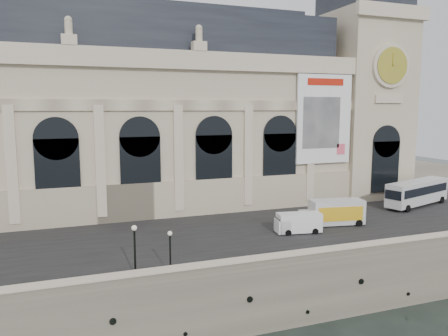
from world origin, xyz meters
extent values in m
cube|color=gray|center=(0.00, 35.00, 3.00)|extent=(160.00, 70.00, 6.00)
cube|color=#2D2D2D|center=(0.00, 14.00, 6.03)|extent=(160.00, 24.00, 0.06)
cube|color=gray|center=(0.00, 0.60, 6.55)|extent=(160.00, 1.20, 1.10)
cube|color=beige|center=(0.00, 0.60, 7.15)|extent=(160.00, 1.40, 0.12)
cube|color=beige|center=(-6.00, 31.00, 17.00)|extent=(68.00, 18.00, 22.00)
cube|color=beige|center=(-6.00, 21.85, 8.50)|extent=(68.60, 0.40, 5.00)
cube|color=beige|center=(-6.00, 21.70, 26.80)|extent=(69.00, 0.80, 2.40)
cube|color=beige|center=(-6.00, 21.85, 21.00)|extent=(68.00, 0.30, 1.40)
cube|color=#242930|center=(-6.00, 31.00, 31.00)|extent=(64.00, 15.00, 6.00)
cube|color=#242930|center=(-6.00, 31.00, 34.50)|extent=(56.00, 10.00, 1.20)
cube|color=beige|center=(-19.00, 21.75, 14.00)|extent=(1.20, 0.50, 14.00)
cube|color=black|center=(-14.00, 21.82, 12.50)|extent=(5.20, 0.25, 9.00)
cylinder|color=black|center=(-14.00, 21.82, 17.00)|extent=(5.20, 0.25, 5.20)
cube|color=beige|center=(-9.00, 21.75, 14.00)|extent=(1.20, 0.50, 14.00)
cube|color=black|center=(-4.00, 21.82, 12.50)|extent=(5.20, 0.25, 9.00)
cylinder|color=black|center=(-4.00, 21.82, 17.00)|extent=(5.20, 0.25, 5.20)
cube|color=beige|center=(1.00, 21.75, 14.00)|extent=(1.20, 0.50, 14.00)
cube|color=black|center=(6.00, 21.82, 12.50)|extent=(5.20, 0.25, 9.00)
cylinder|color=black|center=(6.00, 21.82, 17.00)|extent=(5.20, 0.25, 5.20)
cube|color=beige|center=(11.00, 21.75, 14.00)|extent=(1.20, 0.50, 14.00)
cube|color=black|center=(16.00, 21.82, 12.50)|extent=(5.20, 0.25, 9.00)
cylinder|color=black|center=(16.00, 21.82, 17.00)|extent=(5.20, 0.25, 5.20)
cube|color=beige|center=(21.00, 21.75, 14.00)|extent=(1.20, 0.50, 14.00)
cube|color=white|center=(23.00, 21.55, 19.00)|extent=(9.00, 0.35, 13.00)
cube|color=#B21A0B|center=(23.00, 21.35, 24.40)|extent=(6.00, 0.06, 1.00)
cube|color=gray|center=(22.50, 21.35, 18.50)|extent=(6.20, 0.06, 7.50)
cube|color=#ED536C|center=(26.00, 21.35, 14.50)|extent=(1.40, 0.06, 1.60)
cube|color=beige|center=(34.00, 28.00, 21.00)|extent=(12.00, 14.00, 30.00)
cube|color=beige|center=(34.00, 20.70, 35.00)|extent=(13.00, 0.80, 2.00)
cylinder|color=beige|center=(34.00, 20.75, 27.00)|extent=(6.60, 0.50, 6.60)
cylinder|color=black|center=(34.00, 20.45, 27.00)|extent=(5.40, 0.15, 5.40)
cylinder|color=gold|center=(34.00, 20.38, 27.00)|extent=(5.50, 0.06, 5.50)
cube|color=gold|center=(34.00, 20.30, 27.90)|extent=(0.14, 0.05, 2.00)
cube|color=gold|center=(34.60, 20.30, 27.00)|extent=(1.40, 0.05, 0.14)
cube|color=black|center=(34.00, 20.85, 11.50)|extent=(5.00, 0.25, 8.00)
cube|color=silver|center=(36.27, 16.30, 8.17)|extent=(13.26, 6.54, 3.37)
cube|color=black|center=(30.04, 14.32, 8.50)|extent=(0.83, 2.41, 1.30)
cube|color=black|center=(36.69, 14.97, 8.61)|extent=(11.42, 3.70, 1.20)
cube|color=black|center=(35.85, 17.63, 8.61)|extent=(11.42, 3.70, 1.20)
cylinder|color=black|center=(32.02, 13.52, 6.54)|extent=(1.13, 0.64, 1.09)
cylinder|color=black|center=(31.20, 16.11, 6.54)|extent=(1.13, 0.64, 1.09)
cylinder|color=black|center=(41.34, 16.49, 6.54)|extent=(1.13, 0.64, 1.09)
cylinder|color=black|center=(40.52, 19.08, 6.54)|extent=(1.13, 0.64, 1.09)
cube|color=white|center=(12.51, 9.83, 7.28)|extent=(5.39, 2.80, 2.19)
cube|color=white|center=(10.48, 10.16, 6.95)|extent=(1.74, 2.20, 1.52)
cube|color=black|center=(9.96, 10.25, 7.47)|extent=(0.33, 1.70, 0.76)
cylinder|color=black|center=(10.73, 9.11, 6.36)|extent=(0.75, 0.35, 0.72)
cylinder|color=black|center=(11.05, 11.08, 6.36)|extent=(0.75, 0.35, 0.72)
cylinder|color=black|center=(13.97, 8.58, 6.36)|extent=(0.75, 0.35, 0.72)
cylinder|color=black|center=(14.29, 10.55, 6.36)|extent=(0.75, 0.35, 0.72)
cube|color=silver|center=(18.71, 11.35, 7.72)|extent=(6.99, 3.64, 2.99)
cube|color=gold|center=(18.49, 10.06, 7.72)|extent=(5.69, 1.03, 1.77)
cube|color=#B21A0B|center=(18.49, 10.06, 7.72)|extent=(3.28, 0.60, 0.67)
cube|color=silver|center=(15.00, 11.99, 7.05)|extent=(2.16, 2.70, 1.66)
cylinder|color=black|center=(15.44, 10.62, 6.44)|extent=(0.93, 0.46, 0.89)
cylinder|color=black|center=(15.87, 13.13, 6.44)|extent=(0.93, 0.46, 0.89)
cylinder|color=black|center=(20.90, 9.68, 6.44)|extent=(0.93, 0.46, 0.89)
cylinder|color=black|center=(21.33, 12.20, 6.44)|extent=(0.93, 0.46, 0.89)
cylinder|color=black|center=(-7.70, 2.74, 6.21)|extent=(0.47, 0.47, 0.43)
cylinder|color=black|center=(-7.70, 2.74, 8.15)|extent=(0.17, 0.17, 4.30)
sphere|color=beige|center=(-7.70, 2.74, 10.40)|extent=(0.47, 0.47, 0.47)
cylinder|color=black|center=(-4.74, 2.02, 6.19)|extent=(0.41, 0.41, 0.37)
cylinder|color=black|center=(-4.74, 2.02, 7.87)|extent=(0.15, 0.15, 3.74)
sphere|color=beige|center=(-4.74, 2.02, 9.83)|extent=(0.41, 0.41, 0.41)
camera|label=1|loc=(-12.83, -34.20, 20.65)|focal=35.00mm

